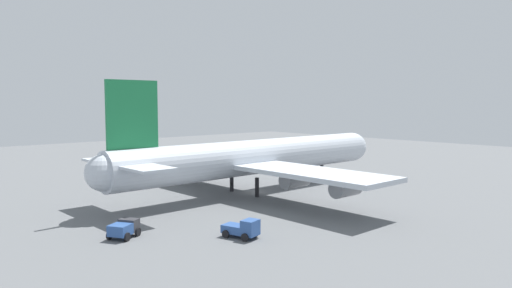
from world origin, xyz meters
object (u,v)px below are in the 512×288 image
(maintenance_van, at_px, (124,228))
(safety_cone_nose, at_px, (352,174))
(cargo_airplane, at_px, (255,158))
(cargo_loader, at_px, (243,229))

(maintenance_van, xyz_separation_m, safety_cone_nose, (59.12, 10.27, -0.76))
(cargo_airplane, relative_size, safety_cone_nose, 83.04)
(maintenance_van, height_order, safety_cone_nose, maintenance_van)
(cargo_airplane, relative_size, maintenance_van, 14.59)
(cargo_airplane, bearing_deg, cargo_loader, -135.26)
(cargo_loader, distance_m, safety_cone_nose, 52.74)
(safety_cone_nose, bearing_deg, cargo_airplane, 179.22)
(maintenance_van, relative_size, cargo_loader, 0.90)
(cargo_airplane, xyz_separation_m, maintenance_van, (-30.70, -10.66, -5.08))
(cargo_loader, relative_size, safety_cone_nose, 6.33)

